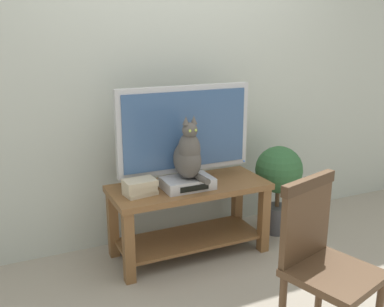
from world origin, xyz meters
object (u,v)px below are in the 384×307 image
object	(u,v)px
media_box	(187,183)
potted_plant	(278,177)
tv_stand	(189,207)
cat	(188,155)
wooden_chair	(321,254)
tv	(185,132)
book_stack	(140,187)

from	to	relation	value
media_box	potted_plant	bearing A→B (deg)	5.97
tv_stand	cat	world-z (taller)	cat
wooden_chair	potted_plant	world-z (taller)	wooden_chair
potted_plant	wooden_chair	bearing A→B (deg)	-116.53
tv	book_stack	distance (m)	0.52
tv_stand	media_box	distance (m)	0.23
wooden_chair	book_stack	bearing A→B (deg)	117.15
tv	media_box	size ratio (longest dim) A/B	2.85
tv	potted_plant	size ratio (longest dim) A/B	1.37
tv_stand	wooden_chair	size ratio (longest dim) A/B	1.26
tv	wooden_chair	world-z (taller)	tv
media_box	cat	distance (m)	0.21
tv	wooden_chair	bearing A→B (deg)	-80.96
cat	wooden_chair	xyz separation A→B (m)	(0.24, -1.13, -0.27)
tv_stand	potted_plant	world-z (taller)	potted_plant
tv	potted_plant	bearing A→B (deg)	-2.93
tv_stand	tv	world-z (taller)	tv
cat	book_stack	size ratio (longest dim) A/B	1.96
media_box	wooden_chair	size ratio (longest dim) A/B	0.39
book_stack	potted_plant	size ratio (longest dim) A/B	0.31
cat	book_stack	distance (m)	0.40
media_box	book_stack	bearing A→B (deg)	177.73
cat	media_box	bearing A→B (deg)	94.20
cat	potted_plant	world-z (taller)	cat
book_stack	cat	bearing A→B (deg)	-4.62
tv_stand	wooden_chair	world-z (taller)	wooden_chair
wooden_chair	tv	bearing A→B (deg)	99.04
media_box	potted_plant	world-z (taller)	potted_plant
wooden_chair	potted_plant	distance (m)	1.38
tv	wooden_chair	xyz separation A→B (m)	(0.20, -1.27, -0.40)
media_box	wooden_chair	world-z (taller)	wooden_chair
tv_stand	potted_plant	xyz separation A→B (m)	(0.82, 0.03, 0.11)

